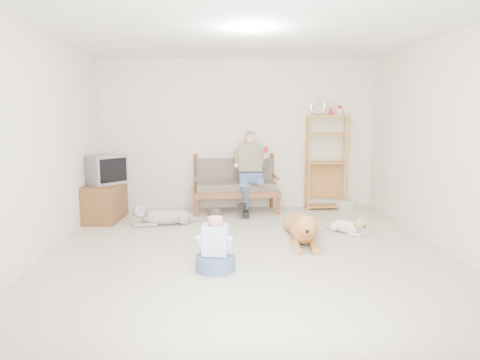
{
  "coord_description": "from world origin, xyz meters",
  "views": [
    {
      "loc": [
        -0.37,
        -5.09,
        1.69
      ],
      "look_at": [
        -0.06,
        1.0,
        0.77
      ],
      "focal_mm": 32.0,
      "sensor_mm": 36.0,
      "label": 1
    }
  ],
  "objects": [
    {
      "name": "etagere",
      "position": [
        1.6,
        2.55,
        0.88
      ],
      "size": [
        0.76,
        0.33,
        2.0
      ],
      "color": "#C6813E",
      "rests_on": "ground"
    },
    {
      "name": "terrier",
      "position": [
        1.52,
        0.83,
        0.11
      ],
      "size": [
        0.49,
        0.59,
        0.27
      ],
      "rotation": [
        0.0,
        0.0,
        0.64
      ],
      "color": "white",
      "rests_on": "ground"
    },
    {
      "name": "tv_stand",
      "position": [
        -2.23,
        1.86,
        0.3
      ],
      "size": [
        0.55,
        0.93,
        0.6
      ],
      "rotation": [
        0.0,
        0.0,
        -0.06
      ],
      "color": "brown",
      "rests_on": "ground"
    },
    {
      "name": "golden_retriever",
      "position": [
        0.77,
        0.5,
        0.19
      ],
      "size": [
        0.49,
        1.53,
        0.46
      ],
      "rotation": [
        0.0,
        0.0,
        -0.11
      ],
      "color": "#B6733F",
      "rests_on": "ground"
    },
    {
      "name": "man",
      "position": [
        0.16,
        2.21,
        0.65
      ],
      "size": [
        0.54,
        0.77,
        1.25
      ],
      "color": "#516595",
      "rests_on": "loveseat"
    },
    {
      "name": "crt_tv",
      "position": [
        -2.2,
        1.88,
        0.84
      ],
      "size": [
        0.72,
        0.72,
        0.47
      ],
      "rotation": [
        0.0,
        0.0,
        -0.75
      ],
      "color": "slate",
      "rests_on": "tv_stand"
    },
    {
      "name": "child",
      "position": [
        -0.41,
        -0.54,
        0.25
      ],
      "size": [
        0.44,
        0.44,
        0.69
      ],
      "rotation": [
        0.0,
        0.0,
        -0.17
      ],
      "color": "#516595",
      "rests_on": "ground"
    },
    {
      "name": "shaggy_dog",
      "position": [
        -1.26,
        1.48,
        0.13
      ],
      "size": [
        1.1,
        0.43,
        0.33
      ],
      "rotation": [
        0.0,
        0.0,
        -1.35
      ],
      "color": "white",
      "rests_on": "ground"
    },
    {
      "name": "book_stack",
      "position": [
        1.94,
        2.45,
        0.08
      ],
      "size": [
        0.28,
        0.24,
        0.15
      ],
      "primitive_type": "cube",
      "rotation": [
        0.0,
        0.0,
        0.29
      ],
      "color": "white",
      "rests_on": "ground"
    },
    {
      "name": "wall_outlet",
      "position": [
        -1.25,
        2.73,
        0.3
      ],
      "size": [
        0.12,
        0.02,
        0.08
      ],
      "primitive_type": "cube",
      "color": "silver",
      "rests_on": "ground"
    },
    {
      "name": "wall_right",
      "position": [
        2.5,
        0.0,
        1.35
      ],
      "size": [
        0.0,
        5.5,
        5.5
      ],
      "primitive_type": "plane",
      "rotation": [
        1.57,
        0.0,
        -1.57
      ],
      "color": "beige",
      "rests_on": "ground"
    },
    {
      "name": "wall_back",
      "position": [
        0.0,
        2.75,
        1.35
      ],
      "size": [
        5.0,
        0.0,
        5.0
      ],
      "primitive_type": "plane",
      "rotation": [
        1.57,
        0.0,
        0.0
      ],
      "color": "beige",
      "rests_on": "ground"
    },
    {
      "name": "loveseat",
      "position": [
        -0.06,
        2.44,
        0.49
      ],
      "size": [
        1.54,
        0.78,
        0.95
      ],
      "rotation": [
        0.0,
        0.0,
        0.05
      ],
      "color": "brown",
      "rests_on": "ground"
    },
    {
      "name": "wall_front",
      "position": [
        0.0,
        -2.75,
        1.35
      ],
      "size": [
        5.0,
        0.0,
        5.0
      ],
      "primitive_type": "plane",
      "rotation": [
        -1.57,
        0.0,
        0.0
      ],
      "color": "beige",
      "rests_on": "ground"
    },
    {
      "name": "ceiling",
      "position": [
        0.0,
        0.0,
        2.7
      ],
      "size": [
        5.5,
        5.5,
        0.0
      ],
      "primitive_type": "plane",
      "rotation": [
        3.14,
        0.0,
        0.0
      ],
      "color": "white",
      "rests_on": "ground"
    },
    {
      "name": "floor",
      "position": [
        0.0,
        0.0,
        0.0
      ],
      "size": [
        5.5,
        5.5,
        0.0
      ],
      "primitive_type": "plane",
      "color": "beige",
      "rests_on": "ground"
    },
    {
      "name": "wall_left",
      "position": [
        -2.5,
        0.0,
        1.35
      ],
      "size": [
        0.0,
        5.5,
        5.5
      ],
      "primitive_type": "plane",
      "rotation": [
        1.57,
        0.0,
        1.57
      ],
      "color": "beige",
      "rests_on": "ground"
    }
  ]
}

